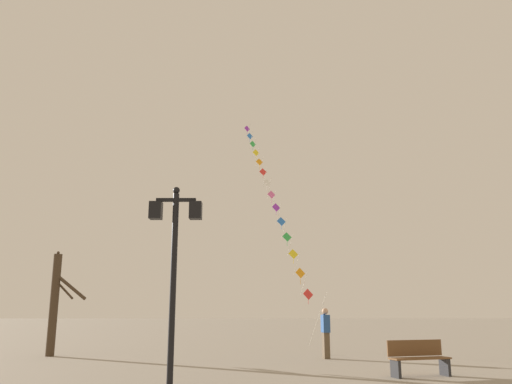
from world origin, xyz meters
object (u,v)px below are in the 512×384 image
object	(u,v)px
twin_lantern_lamp_post	(175,245)
park_bench	(418,358)
kite_flyer	(326,332)
bare_tree	(55,302)
kite_train	(271,195)

from	to	relation	value
twin_lantern_lamp_post	park_bench	distance (m)	6.88
kite_flyer	bare_tree	world-z (taller)	bare_tree
twin_lantern_lamp_post	kite_flyer	size ratio (longest dim) A/B	2.60
bare_tree	park_bench	xyz separation A→B (m)	(11.63, -5.85, -1.49)
kite_train	kite_flyer	distance (m)	13.01
bare_tree	park_bench	distance (m)	13.11
kite_flyer	bare_tree	bearing A→B (deg)	75.96
twin_lantern_lamp_post	bare_tree	bearing A→B (deg)	125.42
twin_lantern_lamp_post	park_bench	size ratio (longest dim) A/B	2.68
bare_tree	park_bench	bearing A→B (deg)	-26.68
kite_flyer	park_bench	xyz separation A→B (m)	(1.72, -4.88, -0.45)
twin_lantern_lamp_post	bare_tree	xyz separation A→B (m)	(-5.63, 7.91, -1.15)
park_bench	kite_flyer	bearing A→B (deg)	92.33
twin_lantern_lamp_post	kite_train	distance (m)	18.55
kite_flyer	bare_tree	distance (m)	10.02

